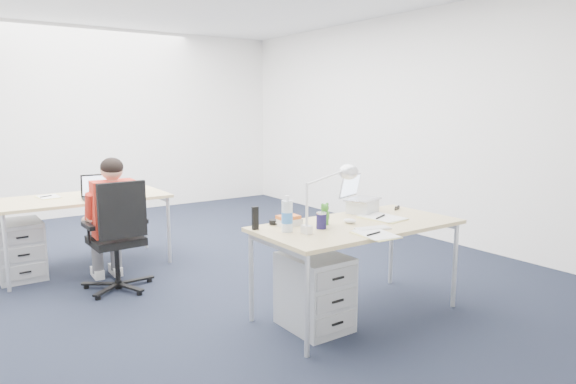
{
  "coord_description": "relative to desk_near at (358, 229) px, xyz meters",
  "views": [
    {
      "loc": [
        -2.07,
        -4.55,
        1.61
      ],
      "look_at": [
        0.58,
        -0.76,
        0.85
      ],
      "focal_mm": 32.0,
      "sensor_mm": 36.0,
      "label": 1
    }
  ],
  "objects": [
    {
      "name": "far_papers",
      "position": [
        -1.73,
        2.63,
        0.05
      ],
      "size": [
        0.2,
        0.27,
        0.01
      ],
      "primitive_type": "cube",
      "rotation": [
        0.0,
        0.0,
        0.1
      ],
      "color": "white",
      "rests_on": "desk_far"
    },
    {
      "name": "cordless_phone",
      "position": [
        -0.75,
        0.28,
        0.13
      ],
      "size": [
        0.05,
        0.03,
        0.17
      ],
      "primitive_type": "cube",
      "rotation": [
        0.0,
        0.0,
        -0.12
      ],
      "color": "black",
      "rests_on": "desk_near"
    },
    {
      "name": "papers_right",
      "position": [
        0.29,
        0.02,
        0.05
      ],
      "size": [
        0.27,
        0.36,
        0.01
      ],
      "primitive_type": "cube",
      "rotation": [
        0.0,
        0.0,
        0.09
      ],
      "color": "#E8E086",
      "rests_on": "desk_near"
    },
    {
      "name": "desk_near",
      "position": [
        0.0,
        0.0,
        0.0
      ],
      "size": [
        1.6,
        0.8,
        0.73
      ],
      "color": "tan",
      "rests_on": "ground"
    },
    {
      "name": "silver_laptop",
      "position": [
        0.31,
        0.28,
        0.21
      ],
      "size": [
        0.36,
        0.32,
        0.32
      ],
      "primitive_type": null,
      "rotation": [
        0.0,
        0.0,
        0.33
      ],
      "color": "silver",
      "rests_on": "desk_near"
    },
    {
      "name": "seated_person",
      "position": [
        -1.36,
        1.79,
        -0.09
      ],
      "size": [
        0.37,
        0.64,
        1.17
      ],
      "rotation": [
        0.0,
        0.0,
        -0.04
      ],
      "color": "red",
      "rests_on": "ground"
    },
    {
      "name": "water_bottle",
      "position": [
        -0.6,
        0.1,
        0.18
      ],
      "size": [
        0.1,
        0.1,
        0.26
      ],
      "primitive_type": "cylinder",
      "rotation": [
        0.0,
        0.0,
        0.31
      ],
      "color": "silver",
      "rests_on": "desk_near"
    },
    {
      "name": "floor",
      "position": [
        -0.58,
        1.69,
        -0.68
      ],
      "size": [
        7.0,
        7.0,
        0.0
      ],
      "primitive_type": "plane",
      "color": "black",
      "rests_on": "ground"
    },
    {
      "name": "drawer_pedestal_far",
      "position": [
        -2.04,
        2.5,
        -0.41
      ],
      "size": [
        0.4,
        0.5,
        0.55
      ],
      "primitive_type": "cube",
      "color": "#ABAEB0",
      "rests_on": "ground"
    },
    {
      "name": "bear_figurine",
      "position": [
        -0.23,
        0.12,
        0.13
      ],
      "size": [
        0.1,
        0.08,
        0.17
      ],
      "primitive_type": null,
      "rotation": [
        0.0,
        0.0,
        -0.15
      ],
      "color": "#206D1D",
      "rests_on": "desk_near"
    },
    {
      "name": "sunglasses",
      "position": [
        0.66,
        0.21,
        0.06
      ],
      "size": [
        0.11,
        0.08,
        0.02
      ],
      "primitive_type": null,
      "rotation": [
        0.0,
        0.0,
        0.36
      ],
      "color": "black",
      "rests_on": "desk_near"
    },
    {
      "name": "wireless_keyboard",
      "position": [
        -0.04,
        -0.2,
        0.05
      ],
      "size": [
        0.28,
        0.16,
        0.01
      ],
      "primitive_type": "cube",
      "rotation": [
        0.0,
        0.0,
        -0.22
      ],
      "color": "white",
      "rests_on": "desk_near"
    },
    {
      "name": "drawer_pedestal_near",
      "position": [
        -0.43,
        -0.01,
        -0.41
      ],
      "size": [
        0.4,
        0.5,
        0.55
      ],
      "primitive_type": "cube",
      "color": "#ABAEB0",
      "rests_on": "ground"
    },
    {
      "name": "computer_mouse",
      "position": [
        -0.05,
        0.04,
        0.07
      ],
      "size": [
        0.1,
        0.12,
        0.04
      ],
      "primitive_type": "ellipsoid",
      "rotation": [
        0.0,
        0.0,
        0.42
      ],
      "color": "white",
      "rests_on": "desk_near"
    },
    {
      "name": "dark_laptop",
      "position": [
        -1.32,
        2.22,
        0.17
      ],
      "size": [
        0.38,
        0.37,
        0.25
      ],
      "primitive_type": null,
      "rotation": [
        0.0,
        0.0,
        -0.09
      ],
      "color": "black",
      "rests_on": "desk_far"
    },
    {
      "name": "desk_lamp",
      "position": [
        -0.37,
        -0.03,
        0.29
      ],
      "size": [
        0.44,
        0.18,
        0.49
      ],
      "primitive_type": null,
      "rotation": [
        0.0,
        0.0,
        0.04
      ],
      "color": "silver",
      "rests_on": "desk_near"
    },
    {
      "name": "desk_far",
      "position": [
        -1.44,
        2.47,
        0.0
      ],
      "size": [
        1.6,
        0.8,
        0.73
      ],
      "color": "tan",
      "rests_on": "ground"
    },
    {
      "name": "office_chair",
      "position": [
        -1.37,
        1.62,
        -0.4
      ],
      "size": [
        0.65,
        0.65,
        1.0
      ],
      "rotation": [
        0.0,
        0.0,
        0.03
      ],
      "color": "black",
      "rests_on": "ground"
    },
    {
      "name": "can_koozie",
      "position": [
        -0.34,
        0.03,
        0.11
      ],
      "size": [
        0.09,
        0.09,
        0.12
      ],
      "primitive_type": "cylinder",
      "rotation": [
        0.0,
        0.0,
        0.15
      ],
      "color": "#1A1542",
      "rests_on": "desk_near"
    },
    {
      "name": "room",
      "position": [
        -0.58,
        1.69,
        1.03
      ],
      "size": [
        6.02,
        7.02,
        2.8
      ],
      "color": "white",
      "rests_on": "ground"
    },
    {
      "name": "papers_left",
      "position": [
        -0.15,
        -0.35,
        0.05
      ],
      "size": [
        0.26,
        0.34,
        0.01
      ],
      "primitive_type": "cube",
      "rotation": [
        0.0,
        0.0,
        -0.14
      ],
      "color": "#E8E086",
      "rests_on": "desk_near"
    },
    {
      "name": "book_stack",
      "position": [
        -0.47,
        0.25,
        0.08
      ],
      "size": [
        0.2,
        0.18,
        0.08
      ],
      "primitive_type": "cube",
      "rotation": [
        0.0,
        0.0,
        0.35
      ],
      "color": "silver",
      "rests_on": "desk_near"
    },
    {
      "name": "headphones",
      "position": [
        -0.47,
        0.31,
        0.07
      ],
      "size": [
        0.3,
        0.27,
        0.04
      ],
      "primitive_type": null,
      "rotation": [
        0.0,
        0.0,
        -0.41
      ],
      "color": "black",
      "rests_on": "desk_near"
    },
    {
      "name": "far_cup",
      "position": [
        -1.2,
        2.55,
        0.1
      ],
      "size": [
        0.1,
        0.1,
        0.11
      ],
      "primitive_type": "cylinder",
      "rotation": [
        0.0,
        0.0,
        -0.35
      ],
      "color": "white",
      "rests_on": "desk_far"
    }
  ]
}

